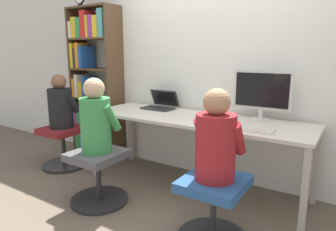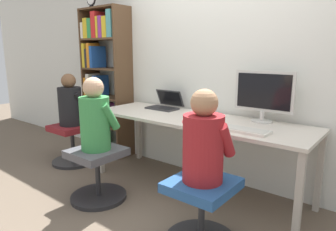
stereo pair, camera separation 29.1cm
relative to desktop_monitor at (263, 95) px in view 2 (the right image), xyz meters
name	(u,v)px [view 2 (the right image)]	position (x,y,z in m)	size (l,w,h in m)	color
ground_plane	(173,202)	(-0.58, -0.59, -1.00)	(14.00, 14.00, 0.00)	brown
wall_back	(218,60)	(-0.58, 0.19, 0.30)	(10.00, 0.05, 2.60)	silver
desk	(195,124)	(-0.58, -0.23, -0.32)	(2.26, 0.71, 0.75)	beige
desktop_monitor	(263,95)	(0.00, 0.00, 0.00)	(0.55, 0.19, 0.47)	beige
laptop	(165,105)	(-1.13, -0.03, -0.21)	(0.35, 0.29, 0.21)	#2D2D30
keyboard	(241,130)	(-0.01, -0.42, -0.24)	(0.46, 0.17, 0.03)	silver
computer_mouse_by_keyboard	(210,125)	(-0.29, -0.44, -0.24)	(0.06, 0.10, 0.03)	black
office_chair_left	(202,209)	(-0.04, -0.95, -0.73)	(0.53, 0.53, 0.50)	#262628
office_chair_right	(98,172)	(-1.18, -0.98, -0.73)	(0.53, 0.53, 0.50)	#262628
person_at_monitor	(204,142)	(-0.04, -0.95, -0.22)	(0.35, 0.31, 0.65)	maroon
person_at_laptop	(95,118)	(-1.18, -0.97, -0.21)	(0.33, 0.31, 0.67)	#388C47
bookshelf	(102,79)	(-2.24, -0.02, 0.03)	(0.70, 0.31, 1.95)	#513823
office_chair_side	(73,142)	(-2.21, -0.56, -0.73)	(0.53, 0.53, 0.50)	#262628
person_near_shelf	(70,103)	(-2.21, -0.56, -0.23)	(0.35, 0.31, 0.64)	black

